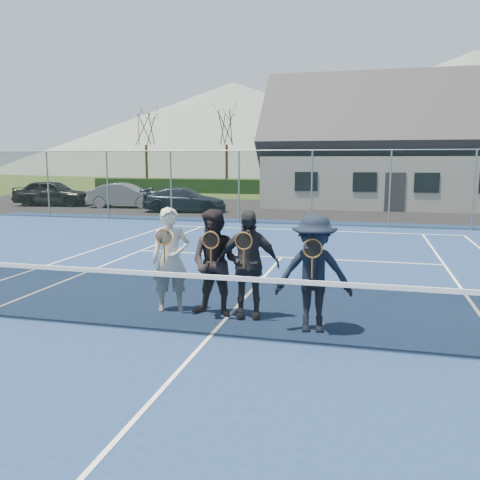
{
  "coord_description": "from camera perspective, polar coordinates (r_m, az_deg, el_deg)",
  "views": [
    {
      "loc": [
        2.2,
        -6.9,
        2.62
      ],
      "look_at": [
        0.08,
        1.5,
        1.25
      ],
      "focal_mm": 38.0,
      "sensor_mm": 36.0,
      "label": 1
    }
  ],
  "objects": [
    {
      "name": "player_a",
      "position": [
        8.84,
        -7.8,
        -2.17
      ],
      "size": [
        0.78,
        0.66,
        1.8
      ],
      "color": "beige",
      "rests_on": "court_surface"
    },
    {
      "name": "tree_a",
      "position": [
        43.97,
        -10.58,
        12.97
      ],
      "size": [
        3.2,
        3.2,
        7.77
      ],
      "color": "#3B2715",
      "rests_on": "ground"
    },
    {
      "name": "car_a",
      "position": [
        31.23,
        -20.28,
        4.98
      ],
      "size": [
        4.58,
        2.36,
        1.49
      ],
      "primitive_type": "imported",
      "rotation": [
        0.0,
        0.0,
        1.71
      ],
      "color": "black",
      "rests_on": "ground"
    },
    {
      "name": "tree_c",
      "position": [
        40.03,
        14.24,
        13.26
      ],
      "size": [
        3.2,
        3.2,
        7.77
      ],
      "color": "#332412",
      "rests_on": "ground"
    },
    {
      "name": "car_b",
      "position": [
        28.91,
        -12.76,
        4.89
      ],
      "size": [
        4.21,
        1.92,
        1.34
      ],
      "primitive_type": "imported",
      "rotation": [
        0.0,
        0.0,
        1.7
      ],
      "color": "gray",
      "rests_on": "ground"
    },
    {
      "name": "tarmac_carpark",
      "position": [
        27.73,
        1.2,
        3.57
      ],
      "size": [
        40.0,
        12.0,
        0.01
      ],
      "primitive_type": "cube",
      "color": "black",
      "rests_on": "ground"
    },
    {
      "name": "ground",
      "position": [
        27.12,
        9.48,
        3.31
      ],
      "size": [
        220.0,
        220.0,
        0.0
      ],
      "primitive_type": "plane",
      "color": "#2F4619",
      "rests_on": "ground"
    },
    {
      "name": "player_d",
      "position": [
        7.77,
        8.29,
        -3.74
      ],
      "size": [
        1.25,
        0.83,
        1.8
      ],
      "color": "black",
      "rests_on": "court_surface"
    },
    {
      "name": "car_c",
      "position": [
        25.94,
        -6.25,
        4.49
      ],
      "size": [
        4.42,
        2.27,
        1.23
      ],
      "primitive_type": "imported",
      "rotation": [
        0.0,
        0.0,
        1.71
      ],
      "color": "#17202E",
      "rests_on": "ground"
    },
    {
      "name": "hill_west",
      "position": [
        105.66,
        -0.78,
        12.44
      ],
      "size": [
        110.0,
        110.0,
        18.0
      ],
      "primitive_type": "cone",
      "color": "slate",
      "rests_on": "ground"
    },
    {
      "name": "court_markings",
      "position": [
        7.69,
        -3.37,
        -10.74
      ],
      "size": [
        11.03,
        23.83,
        0.01
      ],
      "color": "white",
      "rests_on": "court_surface"
    },
    {
      "name": "player_c",
      "position": [
        8.37,
        0.85,
        -2.72
      ],
      "size": [
        1.12,
        0.62,
        1.8
      ],
      "color": "#232428",
      "rests_on": "court_surface"
    },
    {
      "name": "hedge_row",
      "position": [
        39.02,
        10.99,
        5.78
      ],
      "size": [
        40.0,
        1.2,
        1.1
      ],
      "primitive_type": "cube",
      "color": "black",
      "rests_on": "ground"
    },
    {
      "name": "court_surface",
      "position": [
        7.7,
        -3.37,
        -10.85
      ],
      "size": [
        30.0,
        30.0,
        0.02
      ],
      "primitive_type": "cube",
      "color": "navy",
      "rests_on": "ground"
    },
    {
      "name": "hill_centre",
      "position": [
        103.78,
        24.67,
        12.81
      ],
      "size": [
        120.0,
        120.0,
        22.0
      ],
      "primitive_type": "cone",
      "color": "slate",
      "rests_on": "ground"
    },
    {
      "name": "tree_b",
      "position": [
        41.56,
        -1.53,
        13.35
      ],
      "size": [
        3.2,
        3.2,
        7.77
      ],
      "color": "#372014",
      "rests_on": "ground"
    },
    {
      "name": "clubhouse",
      "position": [
        30.98,
        17.84,
        11.09
      ],
      "size": [
        15.6,
        8.2,
        7.7
      ],
      "color": "silver",
      "rests_on": "ground"
    },
    {
      "name": "tennis_net",
      "position": [
        7.54,
        -3.41,
        -7.06
      ],
      "size": [
        11.68,
        0.08,
        1.1
      ],
      "color": "slate",
      "rests_on": "ground"
    },
    {
      "name": "perimeter_fence",
      "position": [
        20.55,
        8.06,
        5.84
      ],
      "size": [
        30.07,
        0.07,
        3.02
      ],
      "color": "slate",
      "rests_on": "ground"
    },
    {
      "name": "player_b",
      "position": [
        8.45,
        -2.73,
        -2.62
      ],
      "size": [
        0.93,
        0.76,
        1.8
      ],
      "color": "black",
      "rests_on": "court_surface"
    }
  ]
}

